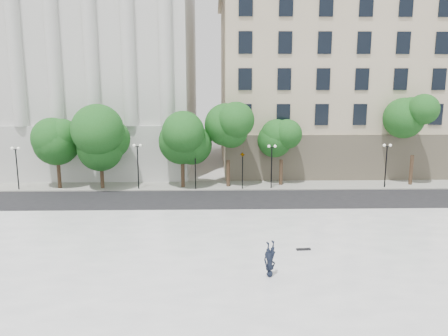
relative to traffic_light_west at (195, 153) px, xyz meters
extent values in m
plane|color=beige|center=(1.01, -22.30, -3.68)|extent=(160.00, 160.00, 0.00)
cube|color=white|center=(1.01, -19.30, -3.45)|extent=(44.00, 22.00, 0.45)
cube|color=black|center=(1.01, -4.30, -3.67)|extent=(60.00, 8.00, 0.02)
cube|color=#A19F95|center=(1.01, 1.70, -3.62)|extent=(60.00, 4.00, 0.12)
cube|color=beige|center=(-15.99, 16.70, 8.82)|extent=(30.00, 26.00, 25.00)
cube|color=beige|center=(21.01, 16.70, 6.82)|extent=(36.00, 26.00, 21.00)
cylinder|color=black|center=(0.00, 0.00, -1.93)|extent=(0.10, 0.10, 3.50)
imported|color=black|center=(0.00, 0.00, 0.16)|extent=(0.71, 1.72, 0.68)
cylinder|color=black|center=(4.58, 0.00, -1.93)|extent=(0.10, 0.10, 3.50)
imported|color=black|center=(4.58, 0.00, 0.20)|extent=(0.59, 1.91, 0.76)
imported|color=black|center=(4.66, -20.54, -2.97)|extent=(1.51, 2.01, 0.52)
cube|color=black|center=(7.15, -16.94, -3.18)|extent=(0.87, 0.28, 0.09)
cylinder|color=#382619|center=(-13.45, 0.80, -2.28)|extent=(0.36, 0.36, 2.80)
sphere|color=#164B15|center=(-13.45, 0.80, 1.52)|extent=(3.97, 3.97, 3.97)
cylinder|color=#382619|center=(-9.23, 0.72, -2.42)|extent=(0.36, 0.36, 2.50)
sphere|color=#164B15|center=(-9.23, 0.72, 0.97)|extent=(4.16, 4.16, 4.16)
cylinder|color=#382619|center=(-1.29, 0.90, -2.18)|extent=(0.36, 0.36, 2.98)
sphere|color=#164B15|center=(-1.29, 0.90, 1.87)|extent=(4.43, 4.43, 4.43)
cylinder|color=#382619|center=(3.22, 1.17, -2.28)|extent=(0.36, 0.36, 2.78)
sphere|color=#164B15|center=(3.22, 1.17, 1.49)|extent=(3.97, 3.97, 3.97)
cylinder|color=#382619|center=(8.62, 1.68, -2.33)|extent=(0.36, 0.36, 2.69)
sphere|color=#164B15|center=(8.62, 1.68, 1.33)|extent=(3.51, 3.51, 3.51)
cylinder|color=#382619|center=(21.90, 1.50, -2.10)|extent=(0.36, 0.36, 3.14)
sphere|color=#164B15|center=(21.90, 1.50, 2.16)|extent=(3.67, 3.67, 3.67)
cylinder|color=black|center=(-17.25, 0.30, -1.64)|extent=(0.12, 0.12, 4.07)
cube|color=black|center=(-17.25, 0.30, 0.39)|extent=(0.60, 0.06, 0.06)
sphere|color=white|center=(-17.55, 0.30, 0.49)|extent=(0.28, 0.28, 0.28)
sphere|color=white|center=(-16.95, 0.30, 0.49)|extent=(0.28, 0.28, 0.28)
cylinder|color=black|center=(-5.59, 0.30, -1.52)|extent=(0.12, 0.12, 4.31)
cube|color=black|center=(-5.59, 0.30, 0.63)|extent=(0.60, 0.06, 0.06)
sphere|color=white|center=(-5.89, 0.30, 0.73)|extent=(0.28, 0.28, 0.28)
sphere|color=white|center=(-5.29, 0.30, 0.73)|extent=(0.28, 0.28, 0.28)
cylinder|color=black|center=(7.46, 0.30, -1.59)|extent=(0.12, 0.12, 4.18)
cube|color=black|center=(7.46, 0.30, 0.50)|extent=(0.60, 0.06, 0.06)
sphere|color=white|center=(7.16, 0.30, 0.60)|extent=(0.28, 0.28, 0.28)
sphere|color=white|center=(7.76, 0.30, 0.60)|extent=(0.28, 0.28, 0.28)
cylinder|color=black|center=(18.77, 0.30, -1.56)|extent=(0.12, 0.12, 4.23)
cube|color=black|center=(18.77, 0.30, 0.56)|extent=(0.60, 0.06, 0.06)
sphere|color=white|center=(18.47, 0.30, 0.66)|extent=(0.28, 0.28, 0.28)
sphere|color=white|center=(19.07, 0.30, 0.66)|extent=(0.28, 0.28, 0.28)
camera|label=1|loc=(1.80, -41.57, 6.58)|focal=35.00mm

